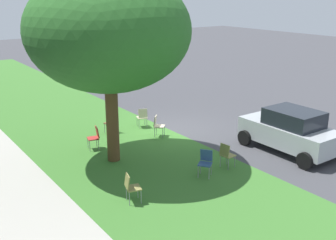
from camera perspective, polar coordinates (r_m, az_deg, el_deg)
name	(u,v)px	position (r m, az deg, el deg)	size (l,w,h in m)	color
ground	(176,130)	(17.94, 1.05, -1.37)	(80.00, 80.00, 0.00)	#424247
grass_verge	(110,145)	(16.34, -8.01, -3.46)	(48.00, 6.00, 0.01)	#3D752D
street_tree	(109,31)	(13.84, -8.25, 12.07)	(5.45, 5.45, 6.56)	brown
chair_0	(206,161)	(13.46, 5.23, -5.68)	(0.58, 0.58, 0.88)	#335184
chair_1	(227,154)	(14.13, 8.12, -4.64)	(0.46, 0.46, 0.88)	olive
chair_2	(158,124)	(17.00, -1.43, -0.61)	(0.59, 0.59, 0.88)	beige
chair_3	(111,121)	(17.60, -7.85, -0.14)	(0.50, 0.51, 0.88)	brown
chair_4	(95,136)	(15.88, -10.13, -2.21)	(0.50, 0.51, 0.88)	#B7332D
chair_5	(131,186)	(11.84, -5.16, -9.08)	(0.52, 0.52, 0.88)	olive
chair_6	(142,116)	(18.13, -3.59, 0.53)	(0.52, 0.52, 0.88)	beige
parked_car	(290,130)	(15.94, 16.58, -1.39)	(3.70, 1.92, 1.65)	#ADB2B7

